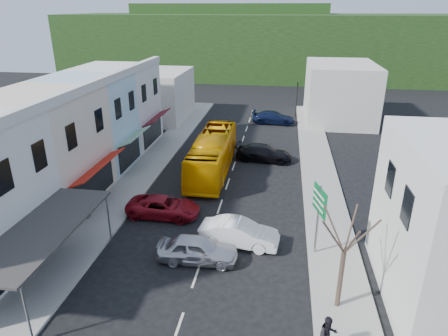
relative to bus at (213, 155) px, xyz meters
The scene contains 18 objects.
ground 10.72m from the bus, 80.99° to the right, with size 120.00×120.00×0.00m, color black.
sidewalk_left 6.04m from the bus, behind, with size 3.00×52.00×0.15m, color gray.
sidewalk_right 9.29m from the bus, ahead, with size 3.00×52.00×0.15m, color gray.
shopfront_row 12.38m from the bus, 153.20° to the right, with size 8.25×30.00×8.00m.
distant_block_left 19.55m from the bus, 122.03° to the left, with size 8.00×10.00×6.00m, color #B7B2A8.
distant_block_right 23.35m from the bus, 57.05° to the left, with size 8.00×12.00×7.00m, color #B7B2A8.
hillside 54.86m from the bus, 89.78° to the left, with size 80.00×26.00×14.00m.
bus is the anchor object (origin of this frame).
car_silver 13.31m from the bus, 83.66° to the right, with size 1.80×4.40×1.40m, color silver.
car_white 11.77m from the bus, 72.25° to the right, with size 1.80×4.40×1.40m, color white.
car_red 8.66m from the bus, 102.93° to the right, with size 1.90×4.60×1.40m, color maroon.
car_black_near 5.45m from the bus, 37.79° to the left, with size 1.84×4.50×1.40m, color black.
car_navy_far 16.90m from the bus, 73.80° to the left, with size 1.84×4.50×1.40m, color black.
pedestrian_left 11.81m from the bus, 125.44° to the right, with size 0.60×0.40×1.70m, color black.
pedestrian_right 20.47m from the bus, 66.69° to the right, with size 0.70×0.44×1.70m, color black.
direction_sign 14.07m from the bus, 55.02° to the right, with size 0.74×1.94×4.34m, color #085F2B, non-canonical shape.
street_tree 18.28m from the bus, 60.91° to the right, with size 2.53×2.53×6.19m, color #372921, non-canonical shape.
traffic_signal 20.96m from the bus, 69.13° to the left, with size 0.50×0.95×4.68m, color black, non-canonical shape.
Camera 1 is at (4.10, -21.30, 13.40)m, focal length 32.00 mm.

